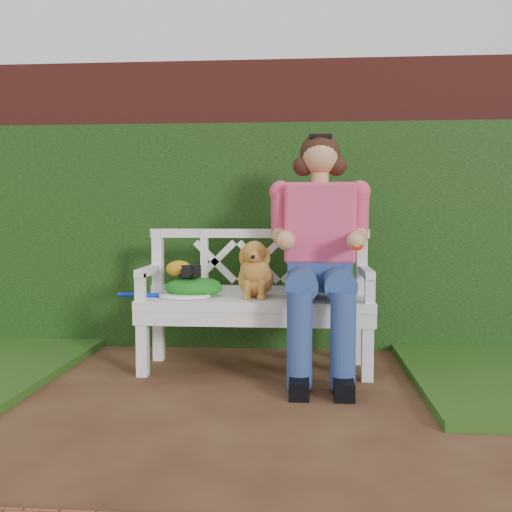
{
  "coord_description": "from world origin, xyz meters",
  "views": [
    {
      "loc": [
        0.43,
        -2.89,
        1.02
      ],
      "look_at": [
        0.13,
        0.97,
        0.75
      ],
      "focal_mm": 42.0,
      "sensor_mm": 36.0,
      "label": 1
    }
  ],
  "objects": [
    {
      "name": "tennis_racket",
      "position": [
        -0.36,
        0.91,
        0.5
      ],
      "size": [
        0.69,
        0.47,
        0.03
      ],
      "primitive_type": null,
      "rotation": [
        0.0,
        0.0,
        0.36
      ],
      "color": "white",
      "rests_on": "garden_bench"
    },
    {
      "name": "camera_item",
      "position": [
        -0.3,
        0.95,
        0.65
      ],
      "size": [
        0.15,
        0.13,
        0.08
      ],
      "primitive_type": "cube",
      "rotation": [
        0.0,
        0.0,
        -0.35
      ],
      "color": "black",
      "rests_on": "green_bag"
    },
    {
      "name": "garden_bench",
      "position": [
        0.13,
        0.97,
        0.24
      ],
      "size": [
        1.63,
        0.75,
        0.48
      ],
      "primitive_type": null,
      "rotation": [
        0.0,
        0.0,
        -0.1
      ],
      "color": "white",
      "rests_on": "ground"
    },
    {
      "name": "ground",
      "position": [
        0.0,
        0.0,
        0.0
      ],
      "size": [
        60.0,
        60.0,
        0.0
      ],
      "primitive_type": "plane",
      "color": "#422416"
    },
    {
      "name": "green_bag",
      "position": [
        -0.28,
        0.98,
        0.55
      ],
      "size": [
        0.44,
        0.38,
        0.13
      ],
      "primitive_type": null,
      "rotation": [
        0.0,
        0.0,
        0.25
      ],
      "color": "#298A1E",
      "rests_on": "garden_bench"
    },
    {
      "name": "dog",
      "position": [
        0.13,
        0.96,
        0.67
      ],
      "size": [
        0.34,
        0.4,
        0.38
      ],
      "primitive_type": null,
      "rotation": [
        0.0,
        0.0,
        -0.29
      ],
      "color": "olive",
      "rests_on": "garden_bench"
    },
    {
      "name": "baseball_glove",
      "position": [
        -0.38,
        0.97,
        0.66
      ],
      "size": [
        0.18,
        0.14,
        0.11
      ],
      "primitive_type": "ellipsoid",
      "rotation": [
        0.0,
        0.0,
        -0.07
      ],
      "color": "orange",
      "rests_on": "green_bag"
    },
    {
      "name": "brick_wall",
      "position": [
        0.0,
        1.9,
        1.1
      ],
      "size": [
        10.0,
        0.3,
        2.2
      ],
      "primitive_type": "cube",
      "color": "maroon",
      "rests_on": "ground"
    },
    {
      "name": "seated_woman",
      "position": [
        0.54,
        0.95,
        0.8
      ],
      "size": [
        0.71,
        0.92,
        1.6
      ],
      "primitive_type": null,
      "rotation": [
        0.0,
        0.0,
        0.04
      ],
      "color": "#D22841",
      "rests_on": "ground"
    },
    {
      "name": "ivy_hedge",
      "position": [
        0.0,
        1.68,
        0.85
      ],
      "size": [
        10.0,
        0.18,
        1.7
      ],
      "primitive_type": "cube",
      "color": "#2F5D1F",
      "rests_on": "ground"
    }
  ]
}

